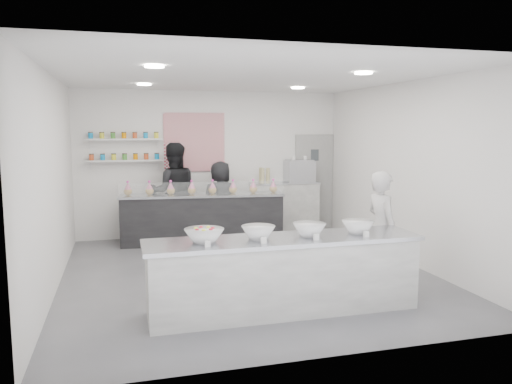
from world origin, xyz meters
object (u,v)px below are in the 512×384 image
espresso_ledge (284,207)px  staff_right (221,200)px  prep_counter (284,275)px  staff_left (174,192)px  woman_prep (382,229)px  back_bar (203,219)px  espresso_machine (299,171)px

espresso_ledge → staff_right: size_ratio=0.93×
prep_counter → staff_left: (-0.88, 4.30, 0.52)m
woman_prep → staff_right: woman_prep is taller
staff_left → back_bar: bearing=145.0°
staff_left → espresso_machine: bearing=-173.0°
prep_counter → staff_right: size_ratio=2.13×
espresso_machine → staff_right: size_ratio=0.38×
prep_counter → staff_right: bearing=89.6°
woman_prep → espresso_machine: bearing=-6.0°
espresso_ledge → espresso_machine: size_ratio=2.44×
back_bar → staff_right: 0.58m
woman_prep → staff_left: size_ratio=0.84×
staff_right → prep_counter: bearing=85.5°
espresso_machine → staff_left: bearing=-176.2°
prep_counter → woman_prep: woman_prep is taller
back_bar → staff_right: (0.41, 0.26, 0.31)m
back_bar → espresso_machine: espresso_machine is taller
prep_counter → espresso_machine: size_ratio=5.63×
staff_left → woman_prep: bearing=127.6°
espresso_machine → woman_prep: 3.91m
woman_prep → staff_right: size_ratio=1.04×
prep_counter → woman_prep: (1.65, 0.60, 0.36)m
prep_counter → back_bar: 3.91m
espresso_ledge → espresso_machine: bearing=0.0°
prep_counter → espresso_ledge: bearing=71.6°
back_bar → staff_right: bearing=39.1°
back_bar → espresso_ledge: bearing=23.8°
espresso_ledge → staff_left: bearing=-175.7°
woman_prep → staff_left: (-2.53, 3.70, 0.16)m
back_bar → espresso_ledge: size_ratio=2.14×
staff_left → prep_counter: bearing=104.8°
woman_prep → staff_right: bearing=21.1°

